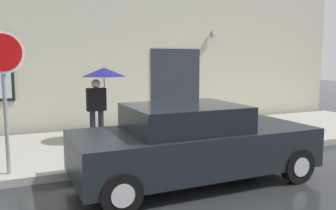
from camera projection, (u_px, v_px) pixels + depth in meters
The scene contains 7 objects.
ground_plane at pixel (131, 191), 6.07m from camera, with size 60.00×60.00×0.00m, color #282B2D.
sidewalk at pixel (93, 147), 8.78m from camera, with size 20.00×4.00×0.15m, color #A3A099.
building_facade at pixel (72, 18), 10.60m from camera, with size 20.00×0.67×7.00m.
parked_car at pixel (193, 144), 6.48m from camera, with size 4.43×1.93×1.43m.
fire_hydrant at pixel (211, 132), 8.55m from camera, with size 0.30×0.44×0.74m.
pedestrian_with_umbrella at pixel (102, 82), 8.89m from camera, with size 1.09×1.09×1.89m.
stop_sign at pixel (3, 74), 6.26m from camera, with size 0.76×0.10×2.59m.
Camera 1 is at (-1.80, -5.58, 2.24)m, focal length 37.87 mm.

